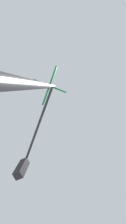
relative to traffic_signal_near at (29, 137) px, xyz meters
name	(u,v)px	position (x,y,z in m)	size (l,w,h in m)	color
traffic_signal_near	(29,137)	(0.00, 0.00, 0.00)	(2.82, 2.79, 6.24)	black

